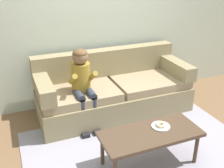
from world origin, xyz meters
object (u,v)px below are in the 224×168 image
coffee_table (150,136)px  toy_controller (176,129)px  donut (161,124)px  couch (113,91)px  person_child (83,81)px

coffee_table → toy_controller: 0.88m
coffee_table → donut: donut is taller
couch → donut: (0.07, -1.24, 0.13)m
couch → person_child: (-0.53, -0.20, 0.34)m
couch → toy_controller: bearing=-55.6°
coffee_table → toy_controller: coffee_table is taller
person_child → couch: bearing=21.0°
coffee_table → donut: (0.16, 0.05, 0.08)m
coffee_table → person_child: bearing=112.0°
coffee_table → donut: bearing=18.4°
couch → person_child: person_child is taller
couch → coffee_table: (-0.09, -1.29, 0.05)m
coffee_table → donut: 0.18m
toy_controller → couch: bearing=129.6°
coffee_table → toy_controller: bearing=33.0°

